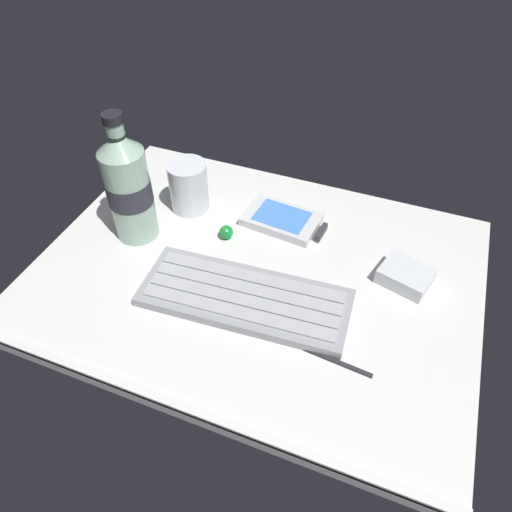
# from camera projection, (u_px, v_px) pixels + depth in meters

# --- Properties ---
(ground_plane) EXTENTS (0.64, 0.48, 0.03)m
(ground_plane) POSITION_uv_depth(u_px,v_px,m) (255.00, 276.00, 0.71)
(ground_plane) COLOR silver
(keyboard) EXTENTS (0.30, 0.13, 0.02)m
(keyboard) POSITION_uv_depth(u_px,v_px,m) (245.00, 297.00, 0.66)
(keyboard) COLOR #93969B
(keyboard) RESTS_ON ground_plane
(handheld_device) EXTENTS (0.13, 0.09, 0.02)m
(handheld_device) POSITION_uv_depth(u_px,v_px,m) (285.00, 220.00, 0.78)
(handheld_device) COLOR silver
(handheld_device) RESTS_ON ground_plane
(juice_cup) EXTENTS (0.06, 0.06, 0.09)m
(juice_cup) POSITION_uv_depth(u_px,v_px,m) (189.00, 188.00, 0.79)
(juice_cup) COLOR silver
(juice_cup) RESTS_ON ground_plane
(water_bottle) EXTENTS (0.07, 0.07, 0.21)m
(water_bottle) POSITION_uv_depth(u_px,v_px,m) (128.00, 187.00, 0.70)
(water_bottle) COLOR #9EC1A8
(water_bottle) RESTS_ON ground_plane
(charger_block) EXTENTS (0.08, 0.07, 0.02)m
(charger_block) POSITION_uv_depth(u_px,v_px,m) (405.00, 276.00, 0.68)
(charger_block) COLOR silver
(charger_block) RESTS_ON ground_plane
(trackball_mouse) EXTENTS (0.02, 0.02, 0.02)m
(trackball_mouse) POSITION_uv_depth(u_px,v_px,m) (226.00, 232.00, 0.75)
(trackball_mouse) COLOR #198C33
(trackball_mouse) RESTS_ON ground_plane
(stylus_pen) EXTENTS (0.10, 0.02, 0.01)m
(stylus_pen) POSITION_uv_depth(u_px,v_px,m) (336.00, 360.00, 0.59)
(stylus_pen) COLOR #26262B
(stylus_pen) RESTS_ON ground_plane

